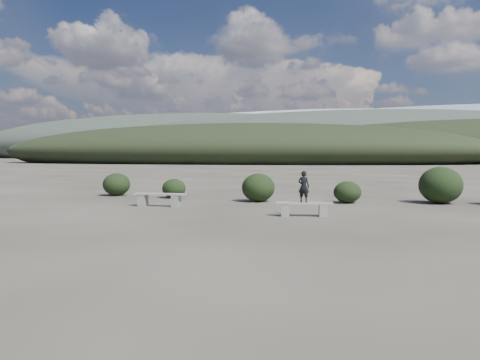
# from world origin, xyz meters

# --- Properties ---
(ground) EXTENTS (1200.00, 1200.00, 0.00)m
(ground) POSITION_xyz_m (0.00, 0.00, 0.00)
(ground) COLOR #322E27
(ground) RESTS_ON ground
(bench_left) EXTENTS (1.89, 0.44, 0.47)m
(bench_left) POSITION_xyz_m (-3.85, 5.73, 0.29)
(bench_left) COLOR slate
(bench_left) RESTS_ON ground
(bench_right) EXTENTS (1.71, 0.63, 0.42)m
(bench_right) POSITION_xyz_m (1.41, 4.32, 0.25)
(bench_right) COLOR slate
(bench_right) RESTS_ON ground
(seated_person) EXTENTS (0.38, 0.29, 0.94)m
(seated_person) POSITION_xyz_m (1.39, 4.32, 0.89)
(seated_person) COLOR black
(seated_person) RESTS_ON bench_right
(shrub_a) EXTENTS (1.00, 1.00, 0.81)m
(shrub_a) POSITION_xyz_m (-4.58, 8.89, 0.41)
(shrub_a) COLOR black
(shrub_a) RESTS_ON ground
(shrub_b) EXTENTS (1.29, 1.29, 1.10)m
(shrub_b) POSITION_xyz_m (-0.81, 8.26, 0.55)
(shrub_b) COLOR black
(shrub_b) RESTS_ON ground
(shrub_c) EXTENTS (1.04, 1.04, 0.83)m
(shrub_c) POSITION_xyz_m (2.57, 8.54, 0.42)
(shrub_c) COLOR black
(shrub_c) RESTS_ON ground
(shrub_d) EXTENTS (1.58, 1.58, 1.38)m
(shrub_d) POSITION_xyz_m (5.96, 9.25, 0.69)
(shrub_d) COLOR black
(shrub_d) RESTS_ON ground
(shrub_f) EXTENTS (1.20, 1.20, 1.01)m
(shrub_f) POSITION_xyz_m (-7.51, 9.34, 0.51)
(shrub_f) COLOR black
(shrub_f) RESTS_ON ground
(mountain_ridges) EXTENTS (500.00, 400.00, 56.00)m
(mountain_ridges) POSITION_xyz_m (-7.48, 339.06, 10.84)
(mountain_ridges) COLOR black
(mountain_ridges) RESTS_ON ground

